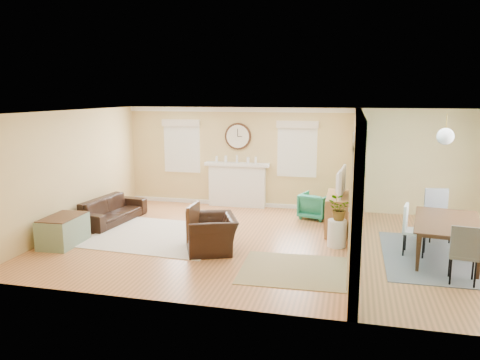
# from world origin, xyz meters

# --- Properties ---
(floor) EXTENTS (9.00, 9.00, 0.00)m
(floor) POSITION_xyz_m (0.00, 0.00, 0.00)
(floor) COLOR #A16339
(floor) RESTS_ON ground
(wall_back) EXTENTS (9.00, 0.02, 2.60)m
(wall_back) POSITION_xyz_m (0.00, 3.00, 1.30)
(wall_back) COLOR #DFC37C
(wall_back) RESTS_ON ground
(wall_front) EXTENTS (9.00, 0.02, 2.60)m
(wall_front) POSITION_xyz_m (0.00, -3.00, 1.30)
(wall_front) COLOR #DFC37C
(wall_front) RESTS_ON ground
(wall_left) EXTENTS (0.02, 6.00, 2.60)m
(wall_left) POSITION_xyz_m (-4.50, 0.00, 1.30)
(wall_left) COLOR #DFC37C
(wall_left) RESTS_ON ground
(ceiling) EXTENTS (9.00, 6.00, 0.02)m
(ceiling) POSITION_xyz_m (0.00, 0.00, 2.60)
(ceiling) COLOR white
(ceiling) RESTS_ON wall_back
(partition) EXTENTS (0.17, 6.00, 2.60)m
(partition) POSITION_xyz_m (1.51, 0.28, 1.36)
(partition) COLOR #DFC37C
(partition) RESTS_ON ground
(fireplace) EXTENTS (1.70, 0.30, 1.17)m
(fireplace) POSITION_xyz_m (-1.50, 2.88, 0.60)
(fireplace) COLOR white
(fireplace) RESTS_ON ground
(wall_clock) EXTENTS (0.70, 0.07, 0.70)m
(wall_clock) POSITION_xyz_m (-1.50, 2.97, 1.85)
(wall_clock) COLOR #4D301B
(wall_clock) RESTS_ON wall_back
(window_left) EXTENTS (1.05, 0.13, 1.42)m
(window_left) POSITION_xyz_m (-3.05, 2.95, 1.66)
(window_left) COLOR white
(window_left) RESTS_ON wall_back
(window_right) EXTENTS (1.05, 0.13, 1.42)m
(window_right) POSITION_xyz_m (0.05, 2.95, 1.66)
(window_right) COLOR white
(window_right) RESTS_ON wall_back
(pendant) EXTENTS (0.30, 0.30, 0.55)m
(pendant) POSITION_xyz_m (3.00, 0.00, 2.20)
(pendant) COLOR gold
(pendant) RESTS_ON ceiling
(rug_cream) EXTENTS (2.89, 2.54, 0.01)m
(rug_cream) POSITION_xyz_m (-2.45, -0.07, 0.01)
(rug_cream) COLOR beige
(rug_cream) RESTS_ON floor
(rug_jute) EXTENTS (1.99, 1.65, 0.01)m
(rug_jute) POSITION_xyz_m (0.61, -1.35, 0.01)
(rug_jute) COLOR tan
(rug_jute) RESTS_ON floor
(rug_grey) EXTENTS (2.25, 2.81, 0.01)m
(rug_grey) POSITION_xyz_m (3.17, -0.11, 0.01)
(rug_grey) COLOR slate
(rug_grey) RESTS_ON floor
(sofa) EXTENTS (0.94, 2.00, 0.57)m
(sofa) POSITION_xyz_m (-3.97, 0.69, 0.28)
(sofa) COLOR black
(sofa) RESTS_ON floor
(eames_chair) EXTENTS (1.24, 1.31, 0.67)m
(eames_chair) POSITION_xyz_m (-1.11, -0.71, 0.34)
(eames_chair) COLOR black
(eames_chair) RESTS_ON floor
(green_chair) EXTENTS (0.82, 0.83, 0.61)m
(green_chair) POSITION_xyz_m (0.60, 2.13, 0.30)
(green_chair) COLOR #176D4A
(green_chair) RESTS_ON floor
(trunk) EXTENTS (0.66, 1.03, 0.58)m
(trunk) POSITION_xyz_m (-4.06, -1.05, 0.29)
(trunk) COLOR gray
(trunk) RESTS_ON floor
(credenza) EXTENTS (0.47, 1.37, 0.80)m
(credenza) POSITION_xyz_m (1.15, 1.19, 0.40)
(credenza) COLOR #AA723E
(credenza) RESTS_ON floor
(tv) EXTENTS (0.20, 1.04, 0.60)m
(tv) POSITION_xyz_m (1.13, 1.19, 1.10)
(tv) COLOR black
(tv) RESTS_ON credenza
(garden_stool) EXTENTS (0.36, 0.36, 0.53)m
(garden_stool) POSITION_xyz_m (1.19, 0.10, 0.27)
(garden_stool) COLOR white
(garden_stool) RESTS_ON floor
(potted_plant) EXTENTS (0.49, 0.45, 0.46)m
(potted_plant) POSITION_xyz_m (1.19, 0.10, 0.76)
(potted_plant) COLOR #337F33
(potted_plant) RESTS_ON garden_stool
(dining_table) EXTENTS (1.38, 2.12, 0.70)m
(dining_table) POSITION_xyz_m (3.17, -0.11, 0.35)
(dining_table) COLOR #4D301B
(dining_table) RESTS_ON floor
(dining_chair_n) EXTENTS (0.52, 0.52, 1.04)m
(dining_chair_n) POSITION_xyz_m (3.15, 0.96, 0.62)
(dining_chair_n) COLOR slate
(dining_chair_n) RESTS_ON floor
(dining_chair_s) EXTENTS (0.48, 0.48, 0.96)m
(dining_chair_s) POSITION_xyz_m (3.17, -1.25, 0.57)
(dining_chair_s) COLOR slate
(dining_chair_s) RESTS_ON floor
(dining_chair_w) EXTENTS (0.49, 0.49, 0.94)m
(dining_chair_w) POSITION_xyz_m (2.60, -0.05, 0.55)
(dining_chair_w) COLOR white
(dining_chair_w) RESTS_ON floor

